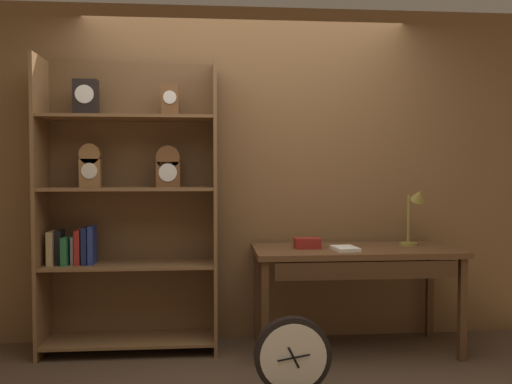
{
  "coord_description": "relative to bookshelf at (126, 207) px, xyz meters",
  "views": [
    {
      "loc": [
        -0.28,
        -2.98,
        1.33
      ],
      "look_at": [
        0.02,
        0.57,
        1.19
      ],
      "focal_mm": 37.73,
      "sensor_mm": 36.0,
      "label": 1
    }
  ],
  "objects": [
    {
      "name": "desk_lamp",
      "position": [
        2.15,
        -0.08,
        -0.02
      ],
      "size": [
        0.19,
        0.19,
        0.45
      ],
      "color": "olive",
      "rests_on": "workbench"
    },
    {
      "name": "back_wood_panel",
      "position": [
        0.9,
        0.25,
        0.24
      ],
      "size": [
        4.8,
        0.05,
        2.6
      ],
      "primitive_type": "cube",
      "color": "brown",
      "rests_on": "ground"
    },
    {
      "name": "open_repair_manual",
      "position": [
        1.57,
        -0.26,
        -0.28
      ],
      "size": [
        0.18,
        0.24,
        0.02
      ],
      "primitive_type": "cube",
      "rotation": [
        0.0,
        0.0,
        0.11
      ],
      "color": "silver",
      "rests_on": "workbench"
    },
    {
      "name": "toolbox_small",
      "position": [
        1.32,
        -0.14,
        -0.26
      ],
      "size": [
        0.19,
        0.13,
        0.08
      ],
      "primitive_type": "cube",
      "color": "maroon",
      "rests_on": "workbench"
    },
    {
      "name": "workbench",
      "position": [
        1.67,
        -0.17,
        -0.38
      ],
      "size": [
        1.48,
        0.66,
        0.76
      ],
      "color": "brown",
      "rests_on": "ground"
    },
    {
      "name": "round_clock_large",
      "position": [
        1.08,
        -0.97,
        -0.81
      ],
      "size": [
        0.45,
        0.11,
        0.49
      ],
      "color": "black",
      "rests_on": "ground"
    },
    {
      "name": "bookshelf",
      "position": [
        0.0,
        0.0,
        0.0
      ],
      "size": [
        1.27,
        0.39,
        2.13
      ],
      "color": "brown",
      "rests_on": "ground"
    }
  ]
}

